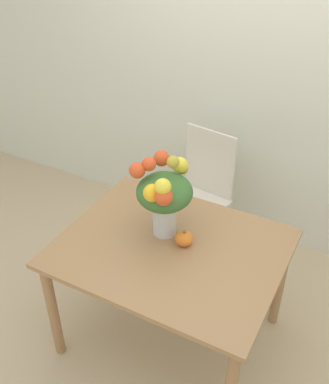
{
  "coord_description": "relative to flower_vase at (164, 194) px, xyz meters",
  "views": [
    {
      "loc": [
        0.84,
        -1.65,
        2.38
      ],
      "look_at": [
        -0.09,
        0.09,
        1.02
      ],
      "focal_mm": 42.0,
      "sensor_mm": 36.0,
      "label": 1
    }
  ],
  "objects": [
    {
      "name": "dining_chair_near_window",
      "position": [
        -0.11,
        0.75,
        -0.51
      ],
      "size": [
        0.48,
        0.48,
        0.98
      ],
      "rotation": [
        0.0,
        0.0,
        -0.15
      ],
      "color": "silver",
      "rests_on": "ground_plane"
    },
    {
      "name": "pumpkin",
      "position": [
        0.15,
        -0.04,
        -0.22
      ],
      "size": [
        0.1,
        0.1,
        0.09
      ],
      "color": "orange",
      "rests_on": "dining_table"
    },
    {
      "name": "dining_table",
      "position": [
        0.09,
        -0.09,
        -0.36
      ],
      "size": [
        1.2,
        0.96,
        0.75
      ],
      "color": "#9E754C",
      "rests_on": "ground_plane"
    },
    {
      "name": "wall_back",
      "position": [
        0.09,
        1.19,
        0.34
      ],
      "size": [
        8.0,
        0.06,
        2.7
      ],
      "color": "silver",
      "rests_on": "ground_plane"
    },
    {
      "name": "ground_plane",
      "position": [
        0.09,
        -0.09,
        -1.01
      ],
      "size": [
        12.0,
        12.0,
        0.0
      ],
      "primitive_type": "plane",
      "color": "tan"
    },
    {
      "name": "flower_vase",
      "position": [
        0.0,
        0.0,
        0.0
      ],
      "size": [
        0.33,
        0.37,
        0.49
      ],
      "color": "silver",
      "rests_on": "dining_table"
    }
  ]
}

